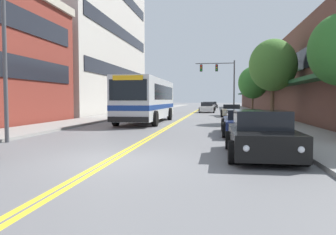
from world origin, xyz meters
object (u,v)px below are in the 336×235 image
Objects in this scene: city_bus at (147,98)px; car_navy_parked_right_mid at (244,123)px; street_tree_right_far at (253,83)px; car_black_parked_right_foreground at (261,135)px; car_silver_moving_second at (209,106)px; traffic_signal_mast at (221,76)px; car_champagne_parked_right_far at (231,111)px; street_tree_right_mid at (273,65)px; fire_hydrant at (269,120)px; car_white_moving_lead at (207,108)px; street_lamp_left_near at (9,9)px; car_red_parked_left_near at (156,109)px; car_dark_grey_moving_third at (212,105)px.

car_navy_parked_right_mid is at bearing -49.65° from city_bus.
car_navy_parked_right_mid is 0.95× the size of street_tree_right_far.
car_black_parked_right_foreground is 0.88× the size of car_silver_moving_second.
traffic_signal_mast reaches higher than car_navy_parked_right_mid.
city_bus is at bearing -125.75° from car_champagne_parked_right_far.
fire_hydrant is at bearing -100.85° from street_tree_right_mid.
traffic_signal_mast is (1.81, 1.10, 4.19)m from car_white_moving_lead.
street_tree_right_far is at bearing 55.41° from city_bus.
car_black_parked_right_foreground is 10.57m from street_lamp_left_near.
car_red_parked_left_near is 0.51× the size of street_lamp_left_near.
traffic_signal_mast is (-0.78, 27.64, 4.23)m from car_navy_parked_right_mid.
street_tree_right_mid is at bearing 79.61° from car_black_parked_right_foreground.
car_silver_moving_second is 5.66× the size of fire_hydrant.
street_lamp_left_near is (-8.59, -32.07, 0.40)m from traffic_signal_mast.
car_red_parked_left_near is 1.06× the size of car_white_moving_lead.
city_bus is 27.76m from car_silver_moving_second.
car_silver_moving_second is 0.54× the size of street_lamp_left_near.
car_silver_moving_second reaches higher than car_navy_parked_right_mid.
car_silver_moving_second is 40.33m from street_lamp_left_near.
traffic_signal_mast is at bearing 31.39° from car_white_moving_lead.
car_white_moving_lead is 8.32m from street_tree_right_far.
car_dark_grey_moving_third is (0.39, 22.88, -0.03)m from car_white_moving_lead.
car_dark_grey_moving_third is 0.70× the size of traffic_signal_mast.
street_lamp_left_near reaches higher than car_red_parked_left_near.
city_bus is 12.51× the size of fire_hydrant.
street_lamp_left_near reaches higher than traffic_signal_mast.
street_lamp_left_near is 1.74× the size of street_tree_right_far.
city_bus is 2.56× the size of car_champagne_parked_right_far.
car_black_parked_right_foreground is at bearing -86.46° from car_silver_moving_second.
car_black_parked_right_foreground reaches higher than car_dark_grey_moving_third.
car_white_moving_lead is (-2.58, 26.54, 0.05)m from car_navy_parked_right_mid.
street_lamp_left_near reaches higher than city_bus.
city_bus is 2.50× the size of car_black_parked_right_foreground.
street_lamp_left_near is at bearing -104.99° from traffic_signal_mast.
street_tree_right_far is at bearing 64.58° from street_lamp_left_near.
car_dark_grey_moving_third is at bearing 94.76° from fire_hydrant.
fire_hydrant is at bearing -85.24° from car_dark_grey_moving_third.
car_navy_parked_right_mid is 16.72m from car_champagne_parked_right_far.
car_champagne_parked_right_far is (0.10, 16.72, -0.01)m from car_navy_parked_right_mid.
car_red_parked_left_near is 27.41m from street_lamp_left_near.
street_lamp_left_near reaches higher than street_tree_right_far.
car_white_moving_lead is at bearing 94.48° from car_black_parked_right_foreground.
city_bus is 2.22× the size of car_dark_grey_moving_third.
fire_hydrant is at bearing 79.86° from car_black_parked_right_foreground.
fire_hydrant is (1.66, 3.13, -0.03)m from car_navy_parked_right_mid.
fire_hydrant is (8.12, -4.47, -1.24)m from city_bus.
traffic_signal_mast is at bearing 95.67° from fire_hydrant.
car_red_parked_left_near reaches higher than car_champagne_parked_right_far.
car_black_parked_right_foreground reaches higher than car_champagne_parked_right_far.
car_silver_moving_second is 27.63m from street_tree_right_mid.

